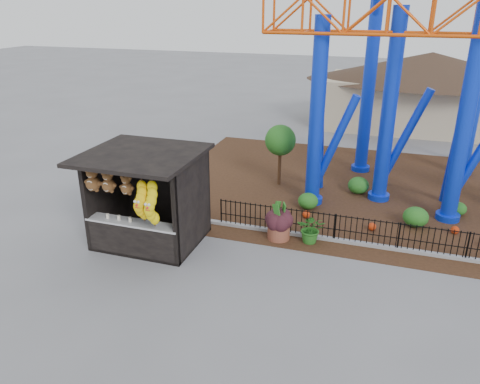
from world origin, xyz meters
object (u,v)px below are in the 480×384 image
(potted_plant, at_px, (311,229))
(roller_coaster, at_px, (431,30))
(terracotta_planter, at_px, (279,231))
(prize_booth, at_px, (145,201))

(potted_plant, bearing_deg, roller_coaster, 58.02)
(roller_coaster, bearing_deg, terracotta_planter, -126.29)
(prize_booth, distance_m, terracotta_planter, 4.50)
(prize_booth, relative_size, potted_plant, 3.47)
(roller_coaster, bearing_deg, potted_plant, -118.85)
(roller_coaster, bearing_deg, prize_booth, -137.96)
(terracotta_planter, height_order, potted_plant, potted_plant)
(prize_booth, distance_m, roller_coaster, 11.97)
(roller_coaster, height_order, terracotta_planter, roller_coaster)
(prize_booth, bearing_deg, terracotta_planter, 23.06)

